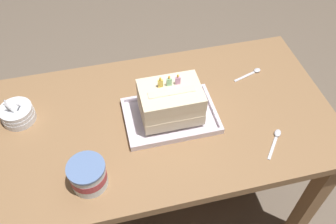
# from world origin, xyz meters

# --- Properties ---
(ground_plane) EXTENTS (8.00, 8.00, 0.00)m
(ground_plane) POSITION_xyz_m (0.00, 0.00, 0.00)
(ground_plane) COLOR #6B5B4C
(dining_table) EXTENTS (1.23, 0.69, 0.70)m
(dining_table) POSITION_xyz_m (0.00, 0.00, 0.60)
(dining_table) COLOR olive
(dining_table) RESTS_ON ground_plane
(foil_tray) EXTENTS (0.33, 0.23, 0.02)m
(foil_tray) POSITION_xyz_m (0.02, -0.01, 0.71)
(foil_tray) COLOR silver
(foil_tray) RESTS_ON dining_table
(birthday_cake) EXTENTS (0.21, 0.15, 0.16)m
(birthday_cake) POSITION_xyz_m (0.02, -0.01, 0.78)
(birthday_cake) COLOR beige
(birthday_cake) RESTS_ON foil_tray
(bowl_stack) EXTENTS (0.12, 0.12, 0.10)m
(bowl_stack) POSITION_xyz_m (-0.52, 0.11, 0.73)
(bowl_stack) COLOR white
(bowl_stack) RESTS_ON dining_table
(ice_cream_tub) EXTENTS (0.12, 0.12, 0.09)m
(ice_cream_tub) POSITION_xyz_m (-0.29, -0.21, 0.75)
(ice_cream_tub) COLOR white
(ice_cream_tub) RESTS_ON dining_table
(serving_spoon_near_tray) EXTENTS (0.13, 0.06, 0.01)m
(serving_spoon_near_tray) POSITION_xyz_m (0.40, 0.14, 0.70)
(serving_spoon_near_tray) COLOR silver
(serving_spoon_near_tray) RESTS_ON dining_table
(serving_spoon_by_bowls) EXTENTS (0.10, 0.12, 0.01)m
(serving_spoon_by_bowls) POSITION_xyz_m (0.35, -0.18, 0.70)
(serving_spoon_by_bowls) COLOR silver
(serving_spoon_by_bowls) RESTS_ON dining_table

